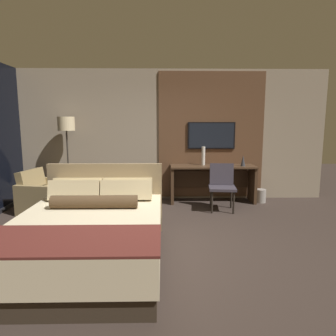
# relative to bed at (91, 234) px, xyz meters

# --- Properties ---
(ground_plane) EXTENTS (16.00, 16.00, 0.00)m
(ground_plane) POSITION_rel_bed_xyz_m (0.82, 0.46, -0.35)
(ground_plane) COLOR #332823
(wall_back_tv_panel) EXTENTS (7.20, 0.09, 2.80)m
(wall_back_tv_panel) POSITION_rel_bed_xyz_m (0.97, 3.05, 1.05)
(wall_back_tv_panel) COLOR gray
(wall_back_tv_panel) RESTS_ON ground_plane
(bed) EXTENTS (1.73, 2.27, 1.07)m
(bed) POSITION_rel_bed_xyz_m (0.00, 0.00, 0.00)
(bed) COLOR #33281E
(bed) RESTS_ON ground_plane
(desk) EXTENTS (1.77, 0.55, 0.78)m
(desk) POSITION_rel_bed_xyz_m (1.94, 2.75, 0.18)
(desk) COLOR #422D1E
(desk) RESTS_ON ground_plane
(tv) EXTENTS (1.02, 0.04, 0.57)m
(tv) POSITION_rel_bed_xyz_m (1.94, 2.98, 1.05)
(tv) COLOR black
(desk_chair) EXTENTS (0.55, 0.54, 0.89)m
(desk_chair) POSITION_rel_bed_xyz_m (2.03, 2.16, 0.18)
(desk_chair) COLOR #38333D
(desk_chair) RESTS_ON ground_plane
(armchair_by_window) EXTENTS (1.01, 1.04, 0.80)m
(armchair_by_window) POSITION_rel_bed_xyz_m (-1.33, 2.13, -0.08)
(armchair_by_window) COLOR olive
(armchair_by_window) RESTS_ON ground_plane
(floor_lamp) EXTENTS (0.34, 0.34, 1.80)m
(floor_lamp) POSITION_rel_bed_xyz_m (-1.08, 2.71, 1.16)
(floor_lamp) COLOR #282623
(floor_lamp) RESTS_ON ground_plane
(vase_tall) EXTENTS (0.08, 0.08, 0.39)m
(vase_tall) POSITION_rel_bed_xyz_m (1.74, 2.79, 0.63)
(vase_tall) COLOR silver
(vase_tall) RESTS_ON desk
(vase_short) EXTENTS (0.10, 0.10, 0.23)m
(vase_short) POSITION_rel_bed_xyz_m (2.55, 2.63, 0.55)
(vase_short) COLOR #333338
(vase_short) RESTS_ON desk
(book) EXTENTS (0.24, 0.18, 0.03)m
(book) POSITION_rel_bed_xyz_m (2.18, 2.69, 0.45)
(book) COLOR maroon
(book) RESTS_ON desk
(waste_bin) EXTENTS (0.22, 0.22, 0.28)m
(waste_bin) POSITION_rel_bed_xyz_m (2.96, 2.65, -0.21)
(waste_bin) COLOR gray
(waste_bin) RESTS_ON ground_plane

